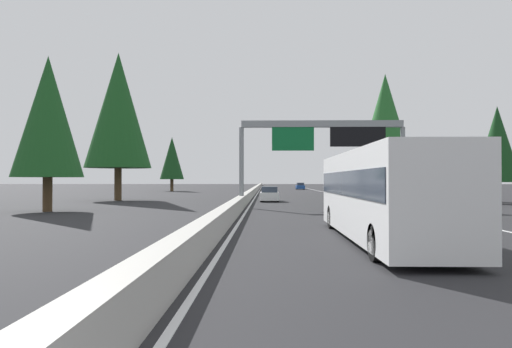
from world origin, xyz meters
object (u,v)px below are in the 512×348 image
(sedan_far_center, at_px, (368,199))
(conifer_left_foreground, at_px, (48,117))
(conifer_right_near, at_px, (497,144))
(sedan_distant_b, at_px, (300,186))
(sign_gantry_overhead, at_px, (324,138))
(bus_distant_a, at_px, (380,192))
(conifer_right_far, at_px, (383,145))
(conifer_left_near, at_px, (118,110))
(conifer_left_mid, at_px, (172,158))
(conifer_right_mid, at_px, (385,122))
(sedan_mid_center, at_px, (269,194))

(sedan_far_center, xyz_separation_m, conifer_left_foreground, (-3.98, 22.33, 5.70))
(conifer_left_foreground, bearing_deg, conifer_right_near, -72.85)
(sedan_distant_b, distance_m, conifer_left_foreground, 73.31)
(sign_gantry_overhead, bearing_deg, bus_distant_a, 178.67)
(conifer_right_far, height_order, conifer_left_foreground, conifer_right_far)
(conifer_left_near, bearing_deg, bus_distant_a, -147.62)
(sedan_distant_b, relative_size, conifer_left_foreground, 0.42)
(conifer_right_far, bearing_deg, conifer_left_mid, 63.00)
(conifer_right_mid, distance_m, conifer_left_mid, 43.23)
(sedan_distant_b, bearing_deg, bus_distant_a, 177.64)
(conifer_right_mid, distance_m, conifer_right_far, 11.78)
(conifer_right_near, height_order, conifer_right_far, conifer_right_far)
(conifer_right_mid, relative_size, conifer_left_mid, 1.48)
(sedan_distant_b, relative_size, conifer_left_near, 0.29)
(sedan_mid_center, relative_size, sedan_distant_b, 1.00)
(bus_distant_a, xyz_separation_m, conifer_right_far, (50.41, -13.04, 5.43))
(conifer_left_foreground, distance_m, conifer_left_near, 16.42)
(sedan_far_center, xyz_separation_m, conifer_right_near, (6.95, -13.11, 4.63))
(sedan_distant_b, distance_m, conifer_left_near, 58.75)
(conifer_left_foreground, bearing_deg, sign_gantry_overhead, -76.52)
(sedan_distant_b, bearing_deg, conifer_right_far, -164.01)
(sign_gantry_overhead, bearing_deg, conifer_left_foreground, 103.48)
(conifer_right_mid, distance_m, conifer_left_foreground, 38.39)
(bus_distant_a, distance_m, sedan_far_center, 18.58)
(sedan_far_center, xyz_separation_m, sedan_distant_b, (65.67, 0.17, 0.00))
(bus_distant_a, bearing_deg, conifer_left_near, 32.38)
(conifer_right_far, bearing_deg, sedan_mid_center, 142.35)
(bus_distant_a, xyz_separation_m, sedan_far_center, (18.19, -3.63, -1.03))
(sedan_distant_b, xyz_separation_m, conifer_right_near, (-58.71, -13.28, 4.63))
(bus_distant_a, height_order, conifer_right_mid, conifer_right_mid)
(sedan_mid_center, bearing_deg, conifer_right_far, -37.65)
(sign_gantry_overhead, xyz_separation_m, conifer_left_mid, (49.25, 22.00, 0.84))
(conifer_left_near, bearing_deg, conifer_right_mid, -73.59)
(sedan_far_center, bearing_deg, sign_gantry_overhead, 79.28)
(sedan_far_center, bearing_deg, sedan_distant_b, 0.15)
(conifer_right_near, distance_m, conifer_right_mid, 15.78)
(conifer_right_far, distance_m, conifer_left_foreground, 48.15)
(conifer_right_far, bearing_deg, conifer_left_near, 121.84)
(sedan_far_center, bearing_deg, bus_distant_a, 168.72)
(sedan_far_center, bearing_deg, conifer_right_mid, -17.96)
(conifer_left_near, bearing_deg, sedan_far_center, -118.01)
(sign_gantry_overhead, distance_m, sedan_distant_b, 65.30)
(sedan_distant_b, distance_m, conifer_right_mid, 46.07)
(sign_gantry_overhead, height_order, sedan_mid_center, sign_gantry_overhead)
(bus_distant_a, distance_m, sedan_mid_center, 28.99)
(conifer_left_foreground, bearing_deg, sedan_mid_center, -45.95)
(conifer_left_near, bearing_deg, conifer_left_mid, 3.52)
(sedan_distant_b, bearing_deg, conifer_left_near, 157.00)
(conifer_left_near, distance_m, conifer_left_mid, 37.89)
(sedan_mid_center, xyz_separation_m, conifer_right_mid, (10.36, -14.09, 8.42))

